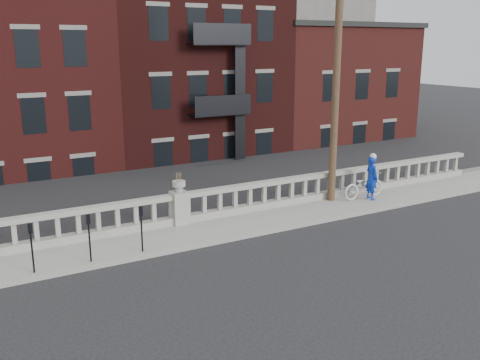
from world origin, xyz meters
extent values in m
plane|color=black|center=(0.00, 0.00, 0.00)|extent=(120.00, 120.00, 0.00)
cube|color=gray|center=(0.00, 3.00, 0.07)|extent=(32.00, 2.20, 0.15)
cube|color=gray|center=(0.00, 3.95, 0.28)|extent=(28.00, 0.34, 0.25)
cube|color=gray|center=(0.00, 3.95, 1.10)|extent=(28.00, 0.34, 0.16)
cube|color=gray|center=(0.00, 3.95, 0.70)|extent=(0.55, 0.55, 1.10)
cylinder|color=gray|center=(0.00, 3.95, 1.35)|extent=(0.24, 0.24, 0.20)
cylinder|color=gray|center=(0.00, 3.95, 1.53)|extent=(0.44, 0.44, 0.18)
cube|color=#605E59|center=(0.00, 4.30, -2.42)|extent=(36.00, 0.50, 5.15)
cube|color=black|center=(0.00, 25.95, -5.25)|extent=(80.00, 44.00, 0.50)
cube|color=#595651|center=(-2.00, 8.45, -3.00)|extent=(16.00, 7.00, 4.00)
cube|color=#595651|center=(22.00, 32.95, 4.00)|extent=(14.00, 14.00, 18.00)
cube|color=#340F0E|center=(6.00, 19.95, 2.75)|extent=(10.00, 14.00, 15.50)
cube|color=#571E1A|center=(16.00, 19.95, 1.00)|extent=(10.00, 14.00, 12.00)
cube|color=black|center=(16.00, 19.95, 7.15)|extent=(10.30, 14.30, 0.30)
cylinder|color=#422D1E|center=(6.20, 3.60, 5.15)|extent=(0.28, 0.28, 10.00)
cylinder|color=black|center=(-4.96, 2.15, 0.70)|extent=(0.05, 0.05, 1.10)
cube|color=black|center=(-4.96, 2.15, 1.38)|extent=(0.10, 0.08, 0.26)
cube|color=black|center=(-4.96, 2.10, 1.42)|extent=(0.06, 0.01, 0.08)
cylinder|color=black|center=(-3.46, 2.15, 0.70)|extent=(0.05, 0.05, 1.10)
cube|color=black|center=(-3.46, 2.15, 1.38)|extent=(0.10, 0.08, 0.26)
cube|color=black|center=(-3.46, 2.10, 1.42)|extent=(0.06, 0.01, 0.08)
cylinder|color=black|center=(-1.96, 2.15, 0.70)|extent=(0.05, 0.05, 1.10)
cube|color=black|center=(-1.96, 2.15, 1.38)|extent=(0.10, 0.08, 0.26)
cube|color=black|center=(-1.96, 2.10, 1.42)|extent=(0.06, 0.01, 0.08)
imported|color=silver|center=(7.48, 3.20, 0.66)|extent=(1.98, 0.77, 1.03)
imported|color=#0B2CAE|center=(7.61, 2.93, 1.01)|extent=(0.48, 0.67, 1.71)
camera|label=1|loc=(-6.70, -11.93, 6.02)|focal=40.00mm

